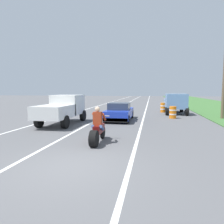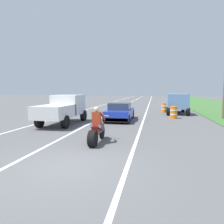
% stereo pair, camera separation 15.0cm
% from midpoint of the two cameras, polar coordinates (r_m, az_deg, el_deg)
% --- Properties ---
extents(ground_plane, '(160.00, 160.00, 0.00)m').
position_cam_midpoint_polar(ground_plane, '(6.70, -11.34, -14.34)').
color(ground_plane, '#565659').
extents(lane_stripe_left_solid, '(0.14, 120.00, 0.01)m').
position_cam_midpoint_polar(lane_stripe_left_solid, '(27.05, -5.53, 1.07)').
color(lane_stripe_left_solid, white).
rests_on(lane_stripe_left_solid, ground).
extents(lane_stripe_right_solid, '(0.14, 120.00, 0.01)m').
position_cam_midpoint_polar(lane_stripe_right_solid, '(25.89, 9.90, 0.79)').
color(lane_stripe_right_solid, white).
rests_on(lane_stripe_right_solid, ground).
extents(lane_stripe_centre_dashed, '(0.14, 120.00, 0.01)m').
position_cam_midpoint_polar(lane_stripe_centre_dashed, '(26.23, 2.01, 0.94)').
color(lane_stripe_centre_dashed, white).
rests_on(lane_stripe_centre_dashed, ground).
extents(motorcycle_with_rider, '(0.70, 2.21, 1.62)m').
position_cam_midpoint_polar(motorcycle_with_rider, '(9.06, -3.80, -4.98)').
color(motorcycle_with_rider, black).
rests_on(motorcycle_with_rider, ground).
extents(sports_car_blue, '(1.84, 4.30, 1.37)m').
position_cam_midpoint_polar(sports_car_blue, '(16.03, 2.50, -0.05)').
color(sports_car_blue, '#1E38B2').
rests_on(sports_car_blue, ground).
extents(pickup_truck_left_lane_white, '(2.02, 4.80, 1.98)m').
position_cam_midpoint_polar(pickup_truck_left_lane_white, '(14.64, -13.09, 1.11)').
color(pickup_truck_left_lane_white, silver).
rests_on(pickup_truck_left_lane_white, ground).
extents(pickup_truck_right_shoulder_light_blue, '(2.02, 4.80, 1.98)m').
position_cam_midpoint_polar(pickup_truck_right_shoulder_light_blue, '(21.61, 17.52, 2.51)').
color(pickup_truck_right_shoulder_light_blue, '#6B93C6').
rests_on(pickup_truck_right_shoulder_light_blue, ground).
extents(construction_barrel_nearest, '(0.58, 0.58, 1.00)m').
position_cam_midpoint_polar(construction_barrel_nearest, '(17.79, 16.90, -0.10)').
color(construction_barrel_nearest, orange).
rests_on(construction_barrel_nearest, ground).
extents(construction_barrel_mid, '(0.58, 0.58, 1.00)m').
position_cam_midpoint_polar(construction_barrel_mid, '(22.46, 14.45, 1.18)').
color(construction_barrel_mid, orange).
rests_on(construction_barrel_mid, ground).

